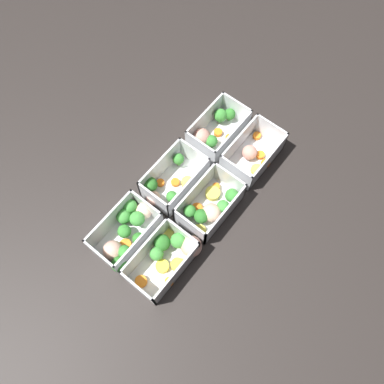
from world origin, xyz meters
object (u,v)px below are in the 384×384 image
container_near_left (170,254)px  container_far_center (170,182)px  container_near_right (252,155)px  container_far_left (127,233)px  container_far_right (216,130)px  container_near_center (210,207)px

container_near_left → container_far_center: size_ratio=1.04×
container_near_right → container_far_left: size_ratio=0.90×
container_far_right → container_far_center: bearing=-179.5°
container_far_left → container_far_center: bearing=2.1°
container_near_left → container_near_right: bearing=0.4°
container_near_center → container_far_left: same height
container_near_right → container_far_right: 0.12m
container_near_right → container_far_center: size_ratio=0.94×
container_near_left → container_far_center: 0.19m
container_near_center → container_far_left: (-0.18, 0.11, 0.00)m
container_near_right → container_far_right: (-0.00, 0.12, 0.00)m
container_near_left → container_near_right: (0.34, 0.00, -0.00)m
container_near_center → container_far_right: same height
container_far_left → container_near_left: bearing=-77.9°
container_far_left → container_near_right: bearing=-17.1°
container_near_left → container_far_left: size_ratio=1.00×
container_near_left → container_near_center: bearing=-0.7°
container_near_center → container_near_right: (0.18, 0.00, -0.00)m
container_near_right → container_far_left: 0.38m
container_near_right → container_far_right: bearing=90.6°
container_far_left → container_far_right: 0.36m
container_far_left → container_near_center: bearing=-33.0°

